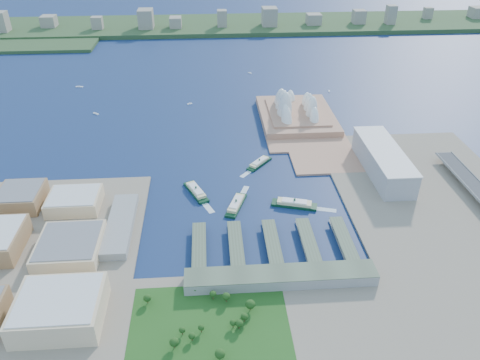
{
  "coord_description": "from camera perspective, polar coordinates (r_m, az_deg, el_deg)",
  "views": [
    {
      "loc": [
        -53.37,
        -492.25,
        349.26
      ],
      "look_at": [
        -14.42,
        46.69,
        18.0
      ],
      "focal_mm": 35.0,
      "sensor_mm": 36.0,
      "label": 1
    }
  ],
  "objects": [
    {
      "name": "ferry_d",
      "position": [
        614.74,
        6.65,
        -2.72
      ],
      "size": [
        60.88,
        30.93,
        11.16
      ],
      "primitive_type": null,
      "rotation": [
        0.0,
        0.0,
        1.29
      ],
      "color": "#0D341C",
      "rests_on": "ground"
    },
    {
      "name": "toaster_building",
      "position": [
        705.16,
        17.04,
        2.23
      ],
      "size": [
        45.0,
        155.0,
        35.0
      ],
      "primitive_type": "cube",
      "color": "#97979C",
      "rests_on": "east_land"
    },
    {
      "name": "opera_house",
      "position": [
        849.77,
        7.01,
        9.35
      ],
      "size": [
        134.0,
        180.0,
        58.0
      ],
      "primitive_type": null,
      "color": "white",
      "rests_on": "peninsula"
    },
    {
      "name": "far_skyline",
      "position": [
        1485.88,
        -2.1,
        19.46
      ],
      "size": [
        1900.0,
        140.0,
        55.0
      ],
      "primitive_type": null,
      "color": "gray",
      "rests_on": "far_shore"
    },
    {
      "name": "boat_c",
      "position": [
        1000.8,
        10.81,
        10.6
      ],
      "size": [
        4.63,
        10.62,
        2.31
      ],
      "primitive_type": null,
      "rotation": [
        0.0,
        0.0,
        2.98
      ],
      "color": "white",
      "rests_on": "ground"
    },
    {
      "name": "ferry_a",
      "position": [
        638.97,
        -5.39,
        -1.21
      ],
      "size": [
        36.06,
        57.71,
        10.72
      ],
      "primitive_type": null,
      "rotation": [
        0.0,
        0.0,
        0.41
      ],
      "color": "#0D341C",
      "rests_on": "ground"
    },
    {
      "name": "boat_d",
      "position": [
        1063.89,
        -19.0,
        10.71
      ],
      "size": [
        15.7,
        4.99,
        2.6
      ],
      "primitive_type": null,
      "rotation": [
        0.0,
        0.0,
        1.46
      ],
      "color": "white",
      "rests_on": "ground"
    },
    {
      "name": "peninsula",
      "position": [
        844.22,
        7.28,
        6.92
      ],
      "size": [
        135.0,
        220.0,
        3.0
      ],
      "primitive_type": "cube",
      "color": "#AC7A5E",
      "rests_on": "ground"
    },
    {
      "name": "ferry_c",
      "position": [
        609.83,
        -0.48,
        -2.83
      ],
      "size": [
        32.82,
        57.26,
        10.55
      ],
      "primitive_type": null,
      "rotation": [
        0.0,
        0.0,
        2.78
      ],
      "color": "#0D341C",
      "rests_on": "ground"
    },
    {
      "name": "far_shore",
      "position": [
        1512.68,
        -2.11,
        18.37
      ],
      "size": [
        2200.0,
        260.0,
        12.0
      ],
      "primitive_type": "cube",
      "color": "#2D4926",
      "rests_on": "ground"
    },
    {
      "name": "boat_e",
      "position": [
        1092.41,
        1.21,
        12.93
      ],
      "size": [
        8.47,
        10.22,
        2.5
      ],
      "primitive_type": null,
      "rotation": [
        0.0,
        0.0,
        0.61
      ],
      "color": "white",
      "rests_on": "ground"
    },
    {
      "name": "ferry_wharves",
      "position": [
        545.34,
        3.94,
        -7.77
      ],
      "size": [
        184.0,
        90.0,
        9.3
      ],
      "primitive_type": null,
      "color": "#485741",
      "rests_on": "ground"
    },
    {
      "name": "west_land",
      "position": [
        556.39,
        -24.18,
        -10.57
      ],
      "size": [
        220.0,
        390.0,
        3.0
      ],
      "primitive_type": "cube",
      "color": "gray",
      "rests_on": "ground"
    },
    {
      "name": "ground",
      "position": [
        605.93,
        1.68,
        -3.7
      ],
      "size": [
        3000.0,
        3000.0,
        0.0
      ],
      "primitive_type": "plane",
      "color": "#11234F",
      "rests_on": "ground"
    },
    {
      "name": "terminal_building",
      "position": [
        498.08,
        4.99,
        -11.73
      ],
      "size": [
        200.0,
        28.0,
        12.0
      ],
      "primitive_type": "cube",
      "color": "gray",
      "rests_on": "south_land"
    },
    {
      "name": "south_land",
      "position": [
        451.06,
        4.42,
        -19.07
      ],
      "size": [
        720.0,
        180.0,
        3.0
      ],
      "primitive_type": "cube",
      "color": "gray",
      "rests_on": "ground"
    },
    {
      "name": "west_buildings",
      "position": [
        572.45,
        -23.51,
        -7.12
      ],
      "size": [
        200.0,
        280.0,
        27.0
      ],
      "primitive_type": null,
      "color": "olive",
      "rests_on": "west_land"
    },
    {
      "name": "east_land",
      "position": [
        634.5,
        24.36,
        -4.96
      ],
      "size": [
        240.0,
        500.0,
        3.0
      ],
      "primitive_type": "cube",
      "color": "gray",
      "rests_on": "ground"
    },
    {
      "name": "boat_a",
      "position": [
        916.25,
        -17.16,
        7.75
      ],
      "size": [
        12.05,
        10.19,
        2.45
      ],
      "primitive_type": null,
      "rotation": [
        0.0,
        0.0,
        0.92
      ],
      "color": "white",
      "rests_on": "ground"
    },
    {
      "name": "park",
      "position": [
        453.68,
        -3.75,
        -16.79
      ],
      "size": [
        150.0,
        110.0,
        16.0
      ],
      "primitive_type": null,
      "color": "#194714",
      "rests_on": "south_land"
    },
    {
      "name": "ferry_b",
      "position": [
        705.23,
        2.38,
        2.24
      ],
      "size": [
        42.09,
        46.28,
        9.45
      ],
      "primitive_type": null,
      "rotation": [
        0.0,
        0.0,
        -0.71
      ],
      "color": "#0D341C",
      "rests_on": "ground"
    },
    {
      "name": "boat_b",
      "position": [
        925.4,
        -6.15,
        9.24
      ],
      "size": [
        9.81,
        6.95,
        2.52
      ],
      "primitive_type": null,
      "rotation": [
        0.0,
        0.0,
        2.01
      ],
      "color": "white",
      "rests_on": "ground"
    }
  ]
}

